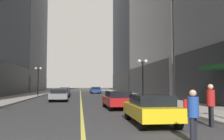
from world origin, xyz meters
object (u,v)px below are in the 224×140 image
Objects in this scene: car_red at (118,99)px; pedestrian_in_red_jacket at (211,102)px; street_lamp_right_mid at (143,71)px; car_black at (62,92)px; car_yellow at (150,108)px; fire_hydrant_right at (185,105)px; street_lamp_left_far at (38,75)px; car_grey at (59,95)px; car_navy at (65,91)px; pedestrian_in_blue_hoodie at (193,112)px; car_blue at (95,90)px.

car_red is 8.50m from pedestrian_in_red_jacket.
car_black is at bearing 131.58° from street_lamp_right_mid.
car_yellow is 6.19m from fire_hydrant_right.
street_lamp_left_far reaches higher than car_red.
car_grey is 0.98× the size of street_lamp_left_far.
car_grey is at bearing -69.70° from street_lamp_left_far.
pedestrian_in_blue_hoodie is at bearing -80.49° from car_navy.
fire_hydrant_right is at bearing 66.84° from pedestrian_in_blue_hoodie.
car_black is (-5.20, 16.99, 0.00)m from car_red.
pedestrian_in_blue_hoodie is (0.25, -42.56, 0.21)m from car_blue.
car_red is 8.25m from street_lamp_right_mid.
car_blue is 1.07× the size of street_lamp_left_far.
car_navy is 28.84m from fire_hydrant_right.
pedestrian_in_blue_hoodie is at bearing -85.96° from car_yellow.
pedestrian_in_red_jacket is at bearing -24.76° from car_yellow.
car_yellow is at bearing 155.24° from pedestrian_in_red_jacket.
car_blue is 15.56m from street_lamp_left_far.
fire_hydrant_right is (9.59, -27.20, -0.32)m from car_navy.
car_grey is at bearing 114.42° from pedestrian_in_red_jacket.
car_red is 4.80m from fire_hydrant_right.
street_lamp_left_far is at bearing 110.30° from car_grey.
car_navy is 2.46× the size of pedestrian_in_red_jacket.
fire_hydrant_right is (9.27, -11.11, -0.32)m from car_grey.
car_yellow is at bearing -103.68° from street_lamp_right_mid.
car_black is (-0.20, 8.06, 0.00)m from car_grey.
car_blue is at bearing 89.28° from car_red.
street_lamp_right_mid is (3.12, 17.51, 2.32)m from pedestrian_in_blue_hoodie.
car_red is (-0.39, 6.99, 0.00)m from car_yellow.
car_navy is at bearing 100.13° from car_yellow.
car_red is 0.90× the size of car_black.
street_lamp_left_far reaches higher than pedestrian_in_blue_hoodie.
pedestrian_in_blue_hoodie is at bearing -73.88° from car_grey.
car_black is at bearing -36.45° from street_lamp_left_far.
car_navy is at bearing 102.01° from car_red.
car_yellow is 0.94× the size of car_navy.
pedestrian_in_blue_hoodie is (-2.06, -2.57, -0.12)m from pedestrian_in_red_jacket.
street_lamp_left_far is at bearing 121.16° from fire_hydrant_right.
street_lamp_left_far reaches higher than car_navy.
car_yellow is at bearing -71.28° from car_grey.
pedestrian_in_red_jacket is at bearing -71.42° from car_red.
street_lamp_left_far reaches higher than car_blue.
car_black is at bearing 91.41° from car_grey.
car_black is 1.07× the size of street_lamp_left_far.
street_lamp_left_far is at bearing 134.69° from street_lamp_right_mid.
car_grey is 23.62m from car_blue.
car_navy is at bearing 54.54° from street_lamp_left_far.
street_lamp_right_mid is (9.09, -18.14, 2.54)m from car_navy.
car_red is 31.93m from car_blue.
pedestrian_in_red_jacket is (8.03, -33.08, 0.33)m from car_navy.
car_red is at bearing -118.70° from street_lamp_right_mid.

